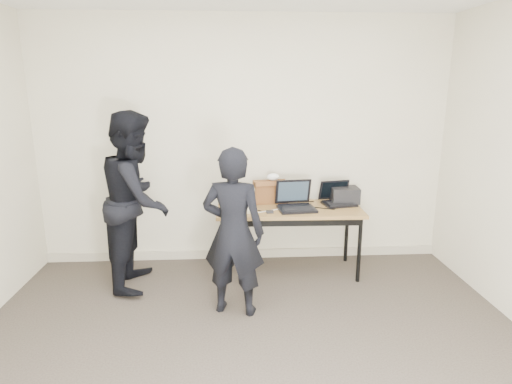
{
  "coord_description": "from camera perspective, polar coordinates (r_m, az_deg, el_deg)",
  "views": [
    {
      "loc": [
        -0.13,
        -2.44,
        1.97
      ],
      "look_at": [
        0.1,
        1.6,
        0.95
      ],
      "focal_mm": 30.0,
      "sensor_mm": 36.0,
      "label": 1
    }
  ],
  "objects": [
    {
      "name": "person_typist",
      "position": [
        3.68,
        -3.03,
        -5.41
      ],
      "size": [
        0.61,
        0.48,
        1.48
      ],
      "primitive_type": "imported",
      "rotation": [
        0.0,
        0.0,
        2.89
      ],
      "color": "black",
      "rests_on": "ground"
    },
    {
      "name": "baseboard",
      "position": [
        5.05,
        -1.56,
        -8.2
      ],
      "size": [
        4.5,
        0.03,
        0.1
      ],
      "primitive_type": "cube",
      "color": "#B6AE97",
      "rests_on": "ground"
    },
    {
      "name": "cables",
      "position": [
        4.48,
        5.06,
        -2.08
      ],
      "size": [
        1.16,
        0.42,
        0.01
      ],
      "rotation": [
        0.0,
        0.0,
        -0.01
      ],
      "color": "silver",
      "rests_on": "desk"
    },
    {
      "name": "laptop_beige",
      "position": [
        4.4,
        -2.09,
        -1.79
      ],
      "size": [
        0.32,
        0.32,
        0.22
      ],
      "rotation": [
        0.0,
        0.0,
        -0.26
      ],
      "color": "beige",
      "rests_on": "desk"
    },
    {
      "name": "power_brick",
      "position": [
        4.28,
        1.85,
        -2.66
      ],
      "size": [
        0.07,
        0.05,
        0.03
      ],
      "primitive_type": "cube",
      "rotation": [
        0.0,
        0.0,
        0.13
      ],
      "color": "black",
      "rests_on": "desk"
    },
    {
      "name": "desk",
      "position": [
        4.49,
        4.45,
        -2.87
      ],
      "size": [
        1.51,
        0.68,
        0.72
      ],
      "rotation": [
        0.0,
        0.0,
        -0.02
      ],
      "color": "olive",
      "rests_on": "ground"
    },
    {
      "name": "room",
      "position": [
        2.52,
        -0.17,
        -0.11
      ],
      "size": [
        4.6,
        4.6,
        2.8
      ],
      "color": "#403831",
      "rests_on": "ground"
    },
    {
      "name": "leather_satchel",
      "position": [
        4.64,
        1.93,
        0.11
      ],
      "size": [
        0.38,
        0.23,
        0.25
      ],
      "rotation": [
        0.0,
        0.0,
        0.14
      ],
      "color": "brown",
      "rests_on": "desk"
    },
    {
      "name": "tissue",
      "position": [
        4.61,
        2.3,
        2.02
      ],
      "size": [
        0.14,
        0.12,
        0.08
      ],
      "primitive_type": "ellipsoid",
      "rotation": [
        0.0,
        0.0,
        0.12
      ],
      "color": "white",
      "rests_on": "leather_satchel"
    },
    {
      "name": "laptop_right",
      "position": [
        4.69,
        10.76,
        -0.89
      ],
      "size": [
        0.38,
        0.37,
        0.24
      ],
      "rotation": [
        0.0,
        0.0,
        0.18
      ],
      "color": "black",
      "rests_on": "desk"
    },
    {
      "name": "person_observer",
      "position": [
        4.35,
        -15.65,
        -1.04
      ],
      "size": [
        0.67,
        0.85,
        1.74
      ],
      "primitive_type": "imported",
      "rotation": [
        0.0,
        0.0,
        1.56
      ],
      "color": "black",
      "rests_on": "ground"
    },
    {
      "name": "equipment_box",
      "position": [
        4.75,
        11.73,
        -0.37
      ],
      "size": [
        0.29,
        0.25,
        0.17
      ],
      "primitive_type": "cube",
      "rotation": [
        0.0,
        0.0,
        -0.02
      ],
      "color": "black",
      "rests_on": "desk"
    },
    {
      "name": "laptop_center",
      "position": [
        4.44,
        5.28,
        -1.4
      ],
      "size": [
        0.41,
        0.4,
        0.29
      ],
      "rotation": [
        0.0,
        0.0,
        0.1
      ],
      "color": "black",
      "rests_on": "desk"
    }
  ]
}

